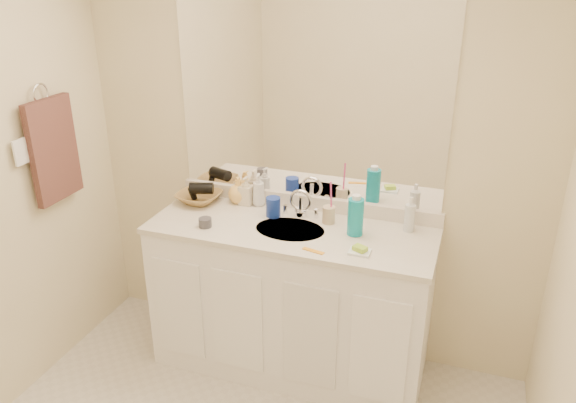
# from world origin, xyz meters

# --- Properties ---
(wall_back) EXTENTS (2.60, 0.02, 2.40)m
(wall_back) POSITION_xyz_m (0.00, 1.30, 1.20)
(wall_back) COLOR beige
(wall_back) RESTS_ON floor
(vanity_cabinet) EXTENTS (1.50, 0.55, 0.85)m
(vanity_cabinet) POSITION_xyz_m (0.00, 1.02, 0.42)
(vanity_cabinet) COLOR white
(vanity_cabinet) RESTS_ON floor
(countertop) EXTENTS (1.52, 0.57, 0.03)m
(countertop) POSITION_xyz_m (0.00, 1.02, 0.86)
(countertop) COLOR silver
(countertop) RESTS_ON vanity_cabinet
(backsplash) EXTENTS (1.52, 0.03, 0.08)m
(backsplash) POSITION_xyz_m (0.00, 1.29, 0.92)
(backsplash) COLOR silver
(backsplash) RESTS_ON countertop
(sink_basin) EXTENTS (0.37, 0.37, 0.02)m
(sink_basin) POSITION_xyz_m (0.00, 1.00, 0.87)
(sink_basin) COLOR #BAB0A3
(sink_basin) RESTS_ON countertop
(faucet) EXTENTS (0.02, 0.02, 0.11)m
(faucet) POSITION_xyz_m (0.00, 1.18, 0.94)
(faucet) COLOR silver
(faucet) RESTS_ON countertop
(mirror) EXTENTS (1.48, 0.01, 1.20)m
(mirror) POSITION_xyz_m (0.00, 1.29, 1.56)
(mirror) COLOR white
(mirror) RESTS_ON wall_back
(blue_mug) EXTENTS (0.08, 0.08, 0.11)m
(blue_mug) POSITION_xyz_m (-0.14, 1.13, 0.93)
(blue_mug) COLOR #163098
(blue_mug) RESTS_ON countertop
(tan_cup) EXTENTS (0.08, 0.08, 0.09)m
(tan_cup) POSITION_xyz_m (0.17, 1.15, 0.93)
(tan_cup) COLOR #C8AF8D
(tan_cup) RESTS_ON countertop
(toothbrush) EXTENTS (0.01, 0.04, 0.19)m
(toothbrush) POSITION_xyz_m (0.18, 1.15, 1.03)
(toothbrush) COLOR #EF3E8E
(toothbrush) RESTS_ON tan_cup
(mouthwash_bottle) EXTENTS (0.10, 0.10, 0.19)m
(mouthwash_bottle) POSITION_xyz_m (0.33, 1.06, 0.98)
(mouthwash_bottle) COLOR #0E91AA
(mouthwash_bottle) RESTS_ON countertop
(clear_pump_bottle) EXTENTS (0.06, 0.06, 0.15)m
(clear_pump_bottle) POSITION_xyz_m (0.59, 1.19, 0.95)
(clear_pump_bottle) COLOR silver
(clear_pump_bottle) RESTS_ON countertop
(soap_dish) EXTENTS (0.10, 0.08, 0.01)m
(soap_dish) POSITION_xyz_m (0.40, 0.87, 0.89)
(soap_dish) COLOR white
(soap_dish) RESTS_ON countertop
(green_soap) EXTENTS (0.08, 0.07, 0.02)m
(green_soap) POSITION_xyz_m (0.40, 0.87, 0.90)
(green_soap) COLOR #9FD032
(green_soap) RESTS_ON soap_dish
(orange_comb) EXTENTS (0.12, 0.05, 0.00)m
(orange_comb) POSITION_xyz_m (0.19, 0.81, 0.88)
(orange_comb) COLOR orange
(orange_comb) RESTS_ON countertop
(dark_jar) EXTENTS (0.09, 0.09, 0.05)m
(dark_jar) POSITION_xyz_m (-0.43, 0.88, 0.90)
(dark_jar) COLOR #3C3B43
(dark_jar) RESTS_ON countertop
(soap_bottle_white) EXTENTS (0.09, 0.09, 0.19)m
(soap_bottle_white) POSITION_xyz_m (-0.27, 1.24, 0.98)
(soap_bottle_white) COLOR silver
(soap_bottle_white) RESTS_ON countertop
(soap_bottle_cream) EXTENTS (0.08, 0.08, 0.17)m
(soap_bottle_cream) POSITION_xyz_m (-0.34, 1.23, 0.96)
(soap_bottle_cream) COLOR beige
(soap_bottle_cream) RESTS_ON countertop
(soap_bottle_yellow) EXTENTS (0.16, 0.16, 0.15)m
(soap_bottle_yellow) POSITION_xyz_m (-0.40, 1.24, 0.96)
(soap_bottle_yellow) COLOR #F7C360
(soap_bottle_yellow) RESTS_ON countertop
(wicker_basket) EXTENTS (0.27, 0.27, 0.06)m
(wicker_basket) POSITION_xyz_m (-0.61, 1.16, 0.91)
(wicker_basket) COLOR olive
(wicker_basket) RESTS_ON countertop
(hair_dryer) EXTENTS (0.15, 0.11, 0.07)m
(hair_dryer) POSITION_xyz_m (-0.59, 1.16, 0.97)
(hair_dryer) COLOR black
(hair_dryer) RESTS_ON wicker_basket
(towel_ring) EXTENTS (0.01, 0.11, 0.11)m
(towel_ring) POSITION_xyz_m (-1.27, 0.77, 1.55)
(towel_ring) COLOR silver
(towel_ring) RESTS_ON wall_left
(hand_towel) EXTENTS (0.04, 0.32, 0.55)m
(hand_towel) POSITION_xyz_m (-1.25, 0.77, 1.25)
(hand_towel) COLOR #351F1C
(hand_towel) RESTS_ON towel_ring
(switch_plate) EXTENTS (0.01, 0.08, 0.13)m
(switch_plate) POSITION_xyz_m (-1.27, 0.57, 1.30)
(switch_plate) COLOR white
(switch_plate) RESTS_ON wall_left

